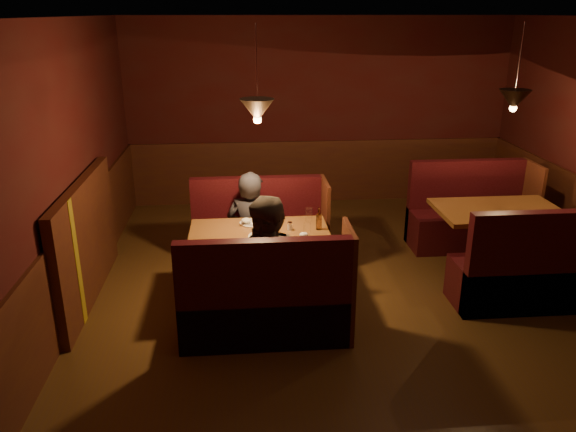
{
  "coord_description": "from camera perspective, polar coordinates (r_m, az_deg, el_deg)",
  "views": [
    {
      "loc": [
        -1.26,
        -5.28,
        2.95
      ],
      "look_at": [
        -0.79,
        0.17,
        0.95
      ],
      "focal_mm": 35.0,
      "sensor_mm": 36.0,
      "label": 1
    }
  ],
  "objects": [
    {
      "name": "room",
      "position": [
        5.73,
        5.18,
        0.66
      ],
      "size": [
        6.02,
        7.02,
        2.92
      ],
      "color": "#55381D",
      "rests_on": "ground"
    },
    {
      "name": "second_bench_near",
      "position": [
        6.41,
        23.61,
        -5.58
      ],
      "size": [
        1.58,
        0.59,
        1.13
      ],
      "color": "black",
      "rests_on": "ground"
    },
    {
      "name": "main_table",
      "position": [
        5.94,
        -2.75,
        -3.22
      ],
      "size": [
        1.46,
        0.89,
        1.02
      ],
      "color": "brown",
      "rests_on": "ground"
    },
    {
      "name": "main_bench_far",
      "position": [
        6.8,
        -2.87,
        -2.44
      ],
      "size": [
        1.61,
        0.57,
        1.1
      ],
      "color": "black",
      "rests_on": "ground"
    },
    {
      "name": "diner_a",
      "position": [
        6.43,
        -3.82,
        0.59
      ],
      "size": [
        0.69,
        0.57,
        1.62
      ],
      "primitive_type": "imported",
      "rotation": [
        0.0,
        0.0,
        2.78
      ],
      "color": "#27262E",
      "rests_on": "ground"
    },
    {
      "name": "main_bench_near",
      "position": [
        5.31,
        -2.13,
        -9.29
      ],
      "size": [
        1.61,
        0.57,
        1.1
      ],
      "color": "black",
      "rests_on": "ground"
    },
    {
      "name": "diner_b",
      "position": [
        5.32,
        -1.7,
        -3.25
      ],
      "size": [
        0.96,
        0.84,
        1.69
      ],
      "primitive_type": "imported",
      "rotation": [
        0.0,
        0.0,
        -0.27
      ],
      "color": "#372F28",
      "rests_on": "ground"
    },
    {
      "name": "second_table",
      "position": [
        7.0,
        20.47,
        -0.9
      ],
      "size": [
        1.43,
        0.91,
        0.8
      ],
      "color": "brown",
      "rests_on": "ground"
    },
    {
      "name": "second_bench_far",
      "position": [
        7.82,
        17.92,
        -0.3
      ],
      "size": [
        1.58,
        0.59,
        1.13
      ],
      "color": "black",
      "rests_on": "ground"
    }
  ]
}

